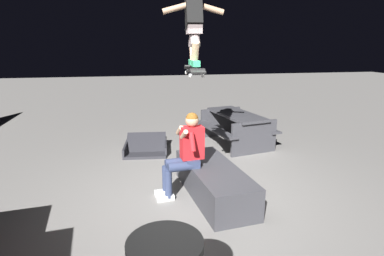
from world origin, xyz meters
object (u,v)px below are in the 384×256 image
person_sitting_on_ledge (185,151)px  kicker_ramp (146,149)px  ledge_box_main (214,181)px  skateboard (194,71)px  picnic_table_back (236,124)px  skater_airborne (194,21)px

person_sitting_on_ledge → kicker_ramp: (2.16, 0.51, -0.66)m
ledge_box_main → skateboard: size_ratio=1.81×
skateboard → picnic_table_back: size_ratio=0.53×
ledge_box_main → skateboard: 1.71m
kicker_ramp → skateboard: bearing=-162.2°
skater_airborne → kicker_ramp: size_ratio=1.06×
skateboard → kicker_ramp: bearing=17.8°
person_sitting_on_ledge → skateboard: size_ratio=1.27×
skater_airborne → kicker_ramp: skater_airborne is taller
skater_airborne → person_sitting_on_ledge: bearing=134.1°
person_sitting_on_ledge → picnic_table_back: bearing=-34.5°
ledge_box_main → person_sitting_on_ledge: (0.12, 0.42, 0.49)m
person_sitting_on_ledge → kicker_ramp: person_sitting_on_ledge is taller
skateboard → skater_airborne: bearing=-4.5°
skater_airborne → kicker_ramp: 3.30m
skateboard → picnic_table_back: (2.24, -1.46, -1.42)m
kicker_ramp → skater_airborne: bearing=-161.6°
kicker_ramp → picnic_table_back: picnic_table_back is taller
skater_airborne → kicker_ramp: (2.01, 0.67, -2.54)m
ledge_box_main → picnic_table_back: bearing=-25.8°
person_sitting_on_ledge → skateboard: skateboard is taller
ledge_box_main → skater_airborne: bearing=44.7°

